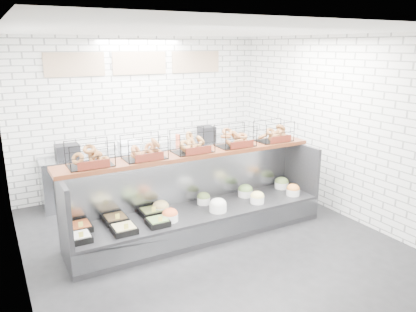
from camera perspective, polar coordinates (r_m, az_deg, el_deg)
ground at (r=6.18m, az=0.16°, el=-11.90°), size 5.50×5.50×0.00m
room_shell at (r=6.08m, az=-2.61°, el=8.03°), size 5.02×5.51×3.01m
display_case at (r=6.31m, az=-1.42°, el=-8.01°), size 4.00×0.90×1.20m
bagel_shelf at (r=6.13m, az=-2.22°, el=1.66°), size 4.10×0.50×0.40m
prep_counter at (r=8.06m, az=-8.30°, el=-1.85°), size 4.00×0.60×1.20m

